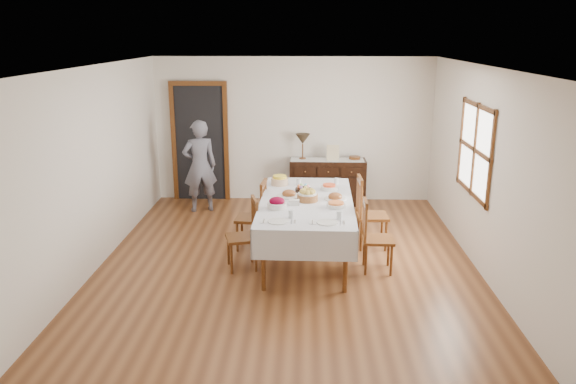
{
  "coord_description": "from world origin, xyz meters",
  "views": [
    {
      "loc": [
        0.24,
        -7.09,
        2.99
      ],
      "look_at": [
        0.0,
        0.1,
        0.95
      ],
      "focal_mm": 35.0,
      "sensor_mm": 36.0,
      "label": 1
    }
  ],
  "objects_px": {
    "chair_left_far": "(254,215)",
    "person": "(200,163)",
    "sideboard": "(327,182)",
    "chair_left_near": "(245,233)",
    "chair_right_far": "(369,212)",
    "table_lamp": "(303,140)",
    "chair_right_near": "(374,235)",
    "dining_table": "(306,207)"
  },
  "relations": [
    {
      "from": "chair_right_far",
      "to": "person",
      "type": "height_order",
      "value": "person"
    },
    {
      "from": "chair_left_near",
      "to": "table_lamp",
      "type": "height_order",
      "value": "table_lamp"
    },
    {
      "from": "chair_left_near",
      "to": "table_lamp",
      "type": "bearing_deg",
      "value": 151.6
    },
    {
      "from": "chair_right_near",
      "to": "person",
      "type": "xyz_separation_m",
      "value": [
        -2.71,
        2.49,
        0.37
      ]
    },
    {
      "from": "dining_table",
      "to": "person",
      "type": "bearing_deg",
      "value": 132.14
    },
    {
      "from": "chair_left_far",
      "to": "table_lamp",
      "type": "height_order",
      "value": "table_lamp"
    },
    {
      "from": "dining_table",
      "to": "table_lamp",
      "type": "xyz_separation_m",
      "value": [
        -0.07,
        2.63,
        0.43
      ]
    },
    {
      "from": "dining_table",
      "to": "chair_right_far",
      "type": "height_order",
      "value": "chair_right_far"
    },
    {
      "from": "chair_right_near",
      "to": "chair_right_far",
      "type": "relative_size",
      "value": 0.92
    },
    {
      "from": "chair_left_far",
      "to": "chair_right_far",
      "type": "xyz_separation_m",
      "value": [
        1.63,
        0.1,
        0.02
      ]
    },
    {
      "from": "person",
      "to": "sideboard",
      "type": "bearing_deg",
      "value": 172.64
    },
    {
      "from": "dining_table",
      "to": "chair_left_far",
      "type": "xyz_separation_m",
      "value": [
        -0.74,
        0.37,
        -0.23
      ]
    },
    {
      "from": "chair_left_near",
      "to": "dining_table",
      "type": "bearing_deg",
      "value": 99.11
    },
    {
      "from": "sideboard",
      "to": "person",
      "type": "height_order",
      "value": "person"
    },
    {
      "from": "person",
      "to": "table_lamp",
      "type": "relative_size",
      "value": 3.69
    },
    {
      "from": "table_lamp",
      "to": "chair_right_far",
      "type": "bearing_deg",
      "value": -65.84
    },
    {
      "from": "chair_left_near",
      "to": "sideboard",
      "type": "height_order",
      "value": "chair_left_near"
    },
    {
      "from": "chair_right_far",
      "to": "sideboard",
      "type": "xyz_separation_m",
      "value": [
        -0.52,
        2.13,
        -0.12
      ]
    },
    {
      "from": "chair_left_near",
      "to": "chair_right_far",
      "type": "bearing_deg",
      "value": 101.11
    },
    {
      "from": "chair_right_far",
      "to": "sideboard",
      "type": "distance_m",
      "value": 2.2
    },
    {
      "from": "chair_left_near",
      "to": "person",
      "type": "bearing_deg",
      "value": -171.92
    },
    {
      "from": "sideboard",
      "to": "table_lamp",
      "type": "distance_m",
      "value": 0.89
    },
    {
      "from": "chair_right_far",
      "to": "chair_left_near",
      "type": "bearing_deg",
      "value": 113.89
    },
    {
      "from": "chair_left_far",
      "to": "chair_right_far",
      "type": "relative_size",
      "value": 0.95
    },
    {
      "from": "sideboard",
      "to": "person",
      "type": "relative_size",
      "value": 0.8
    },
    {
      "from": "table_lamp",
      "to": "chair_left_near",
      "type": "bearing_deg",
      "value": -103.55
    },
    {
      "from": "dining_table",
      "to": "chair_left_near",
      "type": "distance_m",
      "value": 0.9
    },
    {
      "from": "chair_left_far",
      "to": "sideboard",
      "type": "bearing_deg",
      "value": 158.38
    },
    {
      "from": "chair_left_far",
      "to": "chair_right_near",
      "type": "distance_m",
      "value": 1.78
    },
    {
      "from": "chair_left_far",
      "to": "sideboard",
      "type": "distance_m",
      "value": 2.5
    },
    {
      "from": "chair_left_far",
      "to": "person",
      "type": "distance_m",
      "value": 2.08
    },
    {
      "from": "chair_left_near",
      "to": "chair_right_far",
      "type": "height_order",
      "value": "chair_right_far"
    },
    {
      "from": "chair_left_near",
      "to": "chair_right_near",
      "type": "distance_m",
      "value": 1.67
    },
    {
      "from": "chair_right_far",
      "to": "sideboard",
      "type": "bearing_deg",
      "value": 11.52
    },
    {
      "from": "chair_right_near",
      "to": "sideboard",
      "type": "bearing_deg",
      "value": 11.14
    },
    {
      "from": "chair_right_far",
      "to": "dining_table",
      "type": "bearing_deg",
      "value": 115.61
    },
    {
      "from": "chair_right_near",
      "to": "person",
      "type": "height_order",
      "value": "person"
    },
    {
      "from": "chair_right_near",
      "to": "table_lamp",
      "type": "height_order",
      "value": "table_lamp"
    },
    {
      "from": "dining_table",
      "to": "chair_right_far",
      "type": "xyz_separation_m",
      "value": [
        0.89,
        0.47,
        -0.21
      ]
    },
    {
      "from": "dining_table",
      "to": "person",
      "type": "distance_m",
      "value": 2.8
    },
    {
      "from": "chair_left_near",
      "to": "sideboard",
      "type": "relative_size",
      "value": 0.7
    },
    {
      "from": "dining_table",
      "to": "person",
      "type": "xyz_separation_m",
      "value": [
        -1.83,
        2.11,
        0.11
      ]
    }
  ]
}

